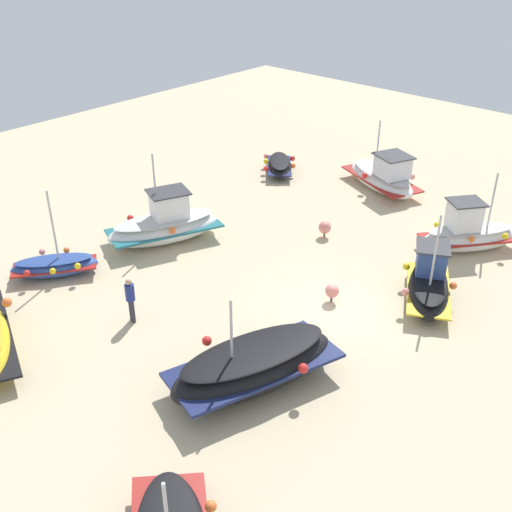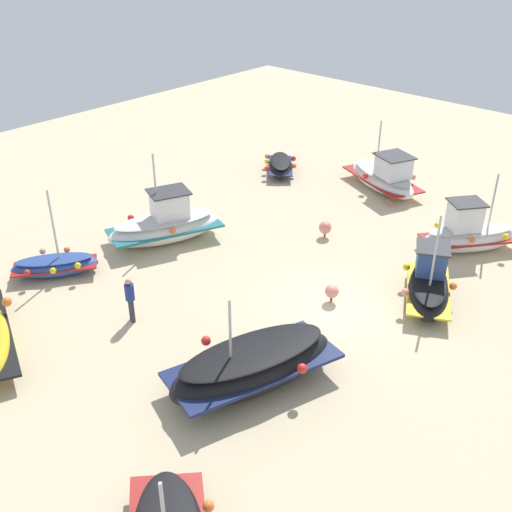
% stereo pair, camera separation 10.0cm
% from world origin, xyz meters
% --- Properties ---
extents(ground_plane, '(54.27, 54.27, 0.00)m').
position_xyz_m(ground_plane, '(0.00, 0.00, 0.00)').
color(ground_plane, beige).
extents(fishing_boat_0, '(4.14, 3.64, 3.35)m').
position_xyz_m(fishing_boat_0, '(-7.17, 1.49, 0.74)').
color(fishing_boat_0, white).
rests_on(fishing_boat_0, ground_plane).
extents(fishing_boat_1, '(3.97, 3.09, 3.60)m').
position_xyz_m(fishing_boat_1, '(-2.71, 2.12, 0.65)').
color(fishing_boat_1, black).
rests_on(fishing_boat_1, ground_plane).
extents(fishing_boat_2, '(5.27, 3.75, 4.01)m').
position_xyz_m(fishing_boat_2, '(0.67, -8.36, 0.73)').
color(fishing_boat_2, white).
rests_on(fishing_boat_2, ground_plane).
extents(fishing_boat_5, '(3.49, 5.03, 3.37)m').
position_xyz_m(fishing_boat_5, '(-10.24, -4.49, 0.68)').
color(fishing_boat_5, white).
rests_on(fishing_boat_5, ground_plane).
extents(fishing_boat_6, '(5.70, 3.66, 3.30)m').
position_xyz_m(fishing_boat_6, '(4.87, 0.54, 0.72)').
color(fishing_boat_6, black).
rests_on(fishing_boat_6, ground_plane).
extents(fishing_boat_7, '(3.41, 2.92, 3.57)m').
position_xyz_m(fishing_boat_7, '(5.39, -9.34, 0.41)').
color(fishing_boat_7, '#2D4C9E').
rests_on(fishing_boat_7, ground_plane).
extents(fishing_boat_8, '(3.10, 2.92, 0.81)m').
position_xyz_m(fishing_boat_8, '(-8.42, -9.73, 0.41)').
color(fishing_boat_8, black).
rests_on(fishing_boat_8, ground_plane).
extents(person_walking, '(0.32, 0.32, 1.70)m').
position_xyz_m(person_walking, '(5.29, -4.70, 0.98)').
color(person_walking, '#2D2D38').
rests_on(person_walking, ground_plane).
extents(mooring_buoy_0, '(0.50, 0.50, 0.70)m').
position_xyz_m(mooring_buoy_0, '(-0.27, -0.35, 0.44)').
color(mooring_buoy_0, '#3F3F42').
rests_on(mooring_buoy_0, ground_plane).
extents(mooring_buoy_1, '(0.54, 0.54, 0.73)m').
position_xyz_m(mooring_buoy_1, '(-4.13, -3.55, 0.45)').
color(mooring_buoy_1, '#3F3F42').
rests_on(mooring_buoy_1, ground_plane).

